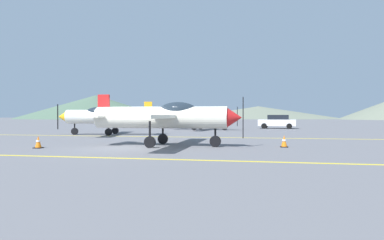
% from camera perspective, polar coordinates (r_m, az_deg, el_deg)
% --- Properties ---
extents(ground_plane, '(400.00, 400.00, 0.00)m').
position_cam_1_polar(ground_plane, '(16.71, -11.05, -4.57)').
color(ground_plane, slate).
extents(apron_line_near, '(80.00, 0.16, 0.01)m').
position_cam_1_polar(apron_line_near, '(13.05, -17.71, -6.07)').
color(apron_line_near, yellow).
rests_on(apron_line_near, ground_plane).
extents(apron_line_far, '(80.00, 0.16, 0.01)m').
position_cam_1_polar(apron_line_far, '(24.27, -4.03, -2.88)').
color(apron_line_far, yellow).
rests_on(apron_line_far, ground_plane).
extents(airplane_near, '(7.64, 8.82, 2.65)m').
position_cam_1_polar(airplane_near, '(16.96, -4.43, 0.57)').
color(airplane_near, silver).
rests_on(airplane_near, ground_plane).
extents(airplane_mid, '(7.75, 8.86, 2.65)m').
position_cam_1_polar(airplane_mid, '(27.61, -14.48, 0.63)').
color(airplane_mid, white).
rests_on(airplane_mid, ground_plane).
extents(airplane_far, '(7.74, 8.87, 2.65)m').
position_cam_1_polar(airplane_far, '(35.81, 1.67, 0.69)').
color(airplane_far, silver).
rests_on(airplane_far, ground_plane).
extents(car_sedan, '(4.48, 2.40, 1.62)m').
position_cam_1_polar(car_sedan, '(40.85, 14.33, -0.24)').
color(car_sedan, white).
rests_on(car_sedan, ground_plane).
extents(traffic_cone_front, '(0.36, 0.36, 0.59)m').
position_cam_1_polar(traffic_cone_front, '(17.47, -24.72, -3.45)').
color(traffic_cone_front, black).
rests_on(traffic_cone_front, ground_plane).
extents(traffic_cone_side, '(0.36, 0.36, 0.59)m').
position_cam_1_polar(traffic_cone_side, '(16.96, 15.43, -3.53)').
color(traffic_cone_side, black).
rests_on(traffic_cone_side, ground_plane).
extents(hill_left, '(74.19, 74.19, 11.42)m').
position_cam_1_polar(hill_left, '(170.55, -16.07, 2.15)').
color(hill_left, '#4C6651').
rests_on(hill_left, ground_plane).
extents(hill_centerleft, '(79.68, 79.68, 6.21)m').
position_cam_1_polar(hill_centerleft, '(172.96, 11.23, 1.28)').
color(hill_centerleft, slate).
rests_on(hill_centerleft, ground_plane).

